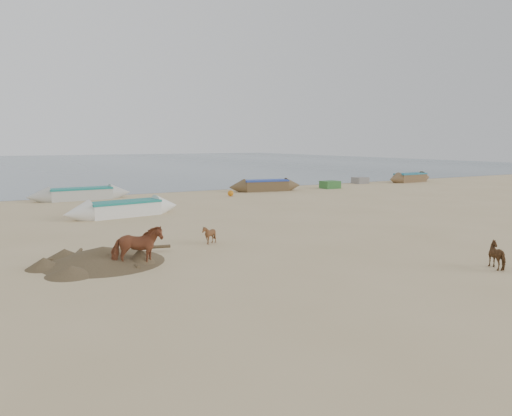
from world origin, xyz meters
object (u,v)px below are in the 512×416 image
(calf_right, at_px, (500,255))
(calf_front, at_px, (209,235))
(near_canoe, at_px, (124,209))
(cow_adult, at_px, (137,247))

(calf_right, bearing_deg, calf_front, 38.38)
(calf_front, relative_size, near_canoe, 0.11)
(calf_right, height_order, near_canoe, calf_right)
(calf_front, bearing_deg, calf_right, 50.21)
(cow_adult, height_order, calf_front, cow_adult)
(calf_front, distance_m, near_canoe, 9.14)
(cow_adult, relative_size, near_canoe, 0.25)
(calf_front, bearing_deg, near_canoe, -162.54)
(calf_right, distance_m, near_canoe, 18.75)
(calf_right, xyz_separation_m, near_canoe, (-7.40, 17.23, -0.01))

